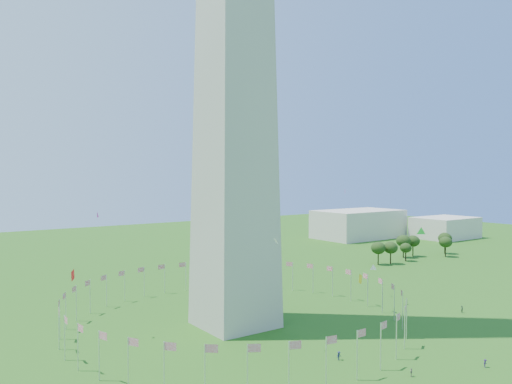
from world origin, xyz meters
TOP-DOWN VIEW (x-y plane):
  - flag_ring at (-0.00, 50.00)m, footprint 80.24×80.24m
  - gov_building_east_a at (150.00, 150.00)m, footprint 50.00×30.00m
  - gov_building_east_b at (190.00, 120.00)m, footprint 35.00×25.00m
  - kites_aloft at (13.40, 26.75)m, footprint 118.02×72.99m
  - tree_line_east at (115.31, 85.55)m, footprint 53.17×15.46m

SIDE VIEW (x-z plane):
  - flag_ring at x=0.00m, z-range 0.00..9.00m
  - tree_line_east at x=115.31m, z-range -0.35..9.55m
  - gov_building_east_b at x=190.00m, z-range 0.00..12.00m
  - gov_building_east_a at x=150.00m, z-range 0.00..16.00m
  - kites_aloft at x=13.40m, z-range 2.39..35.09m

